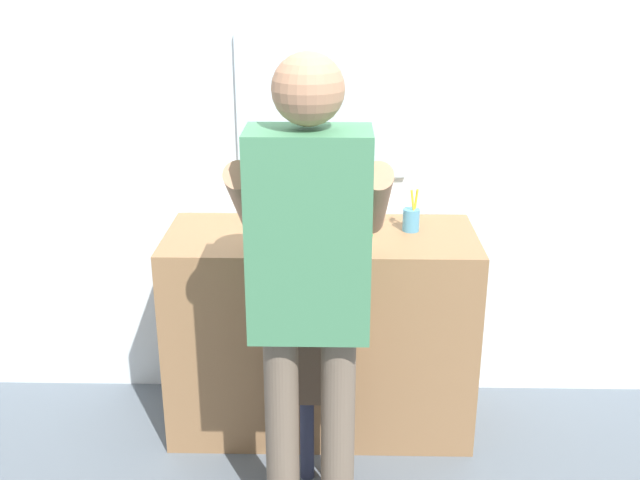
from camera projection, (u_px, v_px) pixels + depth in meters
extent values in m
plane|color=slate|center=(319.00, 459.00, 3.16)|extent=(14.00, 14.00, 0.00)
cube|color=silver|center=(322.00, 111.00, 3.26)|extent=(4.40, 0.08, 2.70)
cube|color=silver|center=(322.00, 107.00, 3.20)|extent=(0.73, 0.02, 0.61)
cube|color=olive|center=(321.00, 331.00, 3.28)|extent=(1.30, 0.54, 0.90)
cylinder|color=white|center=(321.00, 223.00, 3.08)|extent=(0.37, 0.37, 0.11)
cylinder|color=silver|center=(321.00, 222.00, 3.08)|extent=(0.31, 0.31, 0.09)
cylinder|color=#B7BABF|center=(322.00, 198.00, 3.29)|extent=(0.03, 0.03, 0.18)
cylinder|color=#B7BABF|center=(321.00, 184.00, 3.21)|extent=(0.02, 0.12, 0.02)
cylinder|color=#B7BABF|center=(306.00, 212.00, 3.32)|extent=(0.04, 0.04, 0.05)
cylinder|color=#B7BABF|center=(338.00, 212.00, 3.32)|extent=(0.04, 0.04, 0.05)
cylinder|color=#4C8EB2|center=(411.00, 220.00, 3.15)|extent=(0.07, 0.07, 0.09)
cylinder|color=yellow|center=(415.00, 208.00, 3.14)|extent=(0.02, 0.04, 0.17)
cube|color=white|center=(416.00, 186.00, 3.10)|extent=(0.01, 0.02, 0.02)
cylinder|color=yellow|center=(413.00, 209.00, 3.12)|extent=(0.03, 0.02, 0.17)
cube|color=white|center=(414.00, 187.00, 3.08)|extent=(0.01, 0.02, 0.02)
cylinder|color=#2D334C|center=(307.00, 438.00, 2.99)|extent=(0.06, 0.06, 0.37)
cylinder|color=#2D334C|center=(330.00, 438.00, 2.99)|extent=(0.06, 0.06, 0.37)
cube|color=brown|center=(319.00, 362.00, 2.87)|extent=(0.18, 0.10, 0.32)
sphere|color=#A87A5B|center=(319.00, 309.00, 2.79)|extent=(0.10, 0.10, 0.10)
cylinder|color=#A87A5B|center=(293.00, 344.00, 2.94)|extent=(0.05, 0.22, 0.18)
cylinder|color=#A87A5B|center=(345.00, 345.00, 2.94)|extent=(0.05, 0.22, 0.18)
cylinder|color=#6B5B4C|center=(282.00, 430.00, 2.68)|extent=(0.12, 0.12, 0.79)
cylinder|color=#6B5B4C|center=(338.00, 431.00, 2.68)|extent=(0.12, 0.12, 0.79)
cube|color=#427F56|center=(309.00, 235.00, 2.42)|extent=(0.40, 0.22, 0.69)
sphere|color=#A87A5B|center=(308.00, 89.00, 2.25)|extent=(0.22, 0.22, 0.22)
cylinder|color=#A87A5B|center=(247.00, 200.00, 2.57)|extent=(0.10, 0.48, 0.38)
cylinder|color=#A87A5B|center=(374.00, 201.00, 2.56)|extent=(0.10, 0.48, 0.38)
cylinder|color=green|center=(371.00, 232.00, 2.79)|extent=(0.01, 0.14, 0.03)
cube|color=white|center=(370.00, 223.00, 2.86)|extent=(0.01, 0.02, 0.02)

